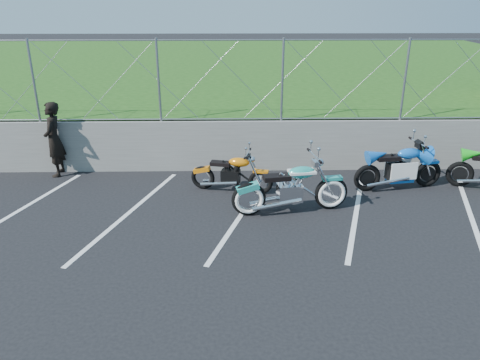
{
  "coord_description": "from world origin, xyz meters",
  "views": [
    {
      "loc": [
        -0.26,
        -7.9,
        4.33
      ],
      "look_at": [
        -0.07,
        1.3,
        0.59
      ],
      "focal_mm": 35.0,
      "sensor_mm": 36.0,
      "label": 1
    }
  ],
  "objects_px": {
    "cruiser_turquoise": "(292,190)",
    "naked_orange": "(232,175)",
    "sportbike_blue": "(400,169)",
    "person_standing": "(54,139)"
  },
  "relations": [
    {
      "from": "cruiser_turquoise",
      "to": "sportbike_blue",
      "type": "distance_m",
      "value": 2.91
    },
    {
      "from": "cruiser_turquoise",
      "to": "naked_orange",
      "type": "height_order",
      "value": "cruiser_turquoise"
    },
    {
      "from": "naked_orange",
      "to": "person_standing",
      "type": "xyz_separation_m",
      "value": [
        -4.39,
        1.14,
        0.52
      ]
    },
    {
      "from": "cruiser_turquoise",
      "to": "naked_orange",
      "type": "relative_size",
      "value": 1.31
    },
    {
      "from": "cruiser_turquoise",
      "to": "naked_orange",
      "type": "distance_m",
      "value": 1.66
    },
    {
      "from": "cruiser_turquoise",
      "to": "person_standing",
      "type": "height_order",
      "value": "person_standing"
    },
    {
      "from": "naked_orange",
      "to": "sportbike_blue",
      "type": "relative_size",
      "value": 0.88
    },
    {
      "from": "naked_orange",
      "to": "person_standing",
      "type": "relative_size",
      "value": 1.02
    },
    {
      "from": "cruiser_turquoise",
      "to": "person_standing",
      "type": "distance_m",
      "value": 6.07
    },
    {
      "from": "sportbike_blue",
      "to": "person_standing",
      "type": "height_order",
      "value": "person_standing"
    }
  ]
}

